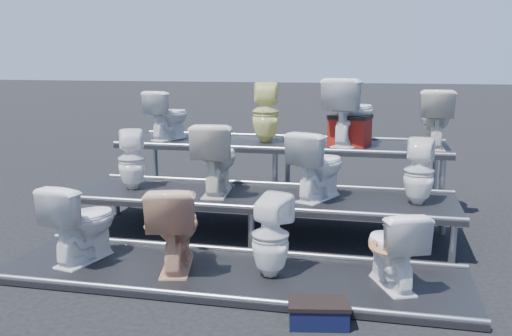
% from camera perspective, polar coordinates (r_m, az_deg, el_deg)
% --- Properties ---
extents(ground, '(80.00, 80.00, 0.00)m').
position_cam_1_polar(ground, '(6.42, 0.51, -6.76)').
color(ground, black).
rests_on(ground, ground).
extents(tier_front, '(4.20, 1.20, 0.06)m').
position_cam_1_polar(tier_front, '(5.22, -2.54, -10.68)').
color(tier_front, black).
rests_on(tier_front, ground).
extents(tier_mid, '(4.20, 1.20, 0.46)m').
position_cam_1_polar(tier_mid, '(6.35, 0.52, -4.78)').
color(tier_mid, black).
rests_on(tier_mid, ground).
extents(tier_back, '(4.20, 1.20, 0.86)m').
position_cam_1_polar(tier_back, '(7.55, 2.59, -0.70)').
color(tier_back, black).
rests_on(tier_back, ground).
extents(toilet_0, '(0.57, 0.82, 0.76)m').
position_cam_1_polar(toilet_0, '(5.62, -16.99, -5.17)').
color(toilet_0, white).
rests_on(toilet_0, tier_front).
extents(toilet_1, '(0.61, 0.85, 0.79)m').
position_cam_1_polar(toilet_1, '(5.24, -8.12, -5.81)').
color(toilet_1, tan).
rests_on(toilet_1, tier_front).
extents(toilet_2, '(0.41, 0.42, 0.73)m').
position_cam_1_polar(toilet_2, '(5.01, 1.47, -6.80)').
color(toilet_2, white).
rests_on(toilet_2, tier_front).
extents(toilet_3, '(0.61, 0.76, 0.68)m').
position_cam_1_polar(toilet_3, '(4.93, 13.52, -7.74)').
color(toilet_3, white).
rests_on(toilet_3, tier_front).
extents(toilet_4, '(0.41, 0.41, 0.69)m').
position_cam_1_polar(toilet_4, '(6.71, -12.33, 0.83)').
color(toilet_4, white).
rests_on(toilet_4, tier_mid).
extents(toilet_5, '(0.53, 0.83, 0.80)m').
position_cam_1_polar(toilet_5, '(6.34, -4.03, 1.01)').
color(toilet_5, silver).
rests_on(toilet_5, tier_mid).
extents(toilet_6, '(0.67, 0.83, 0.74)m').
position_cam_1_polar(toilet_6, '(6.12, 6.24, 0.31)').
color(toilet_6, white).
rests_on(toilet_6, tier_mid).
extents(toilet_7, '(0.34, 0.35, 0.69)m').
position_cam_1_polar(toilet_7, '(6.10, 15.99, -0.35)').
color(toilet_7, white).
rests_on(toilet_7, tier_mid).
extents(toilet_8, '(0.56, 0.73, 0.66)m').
position_cam_1_polar(toilet_8, '(7.86, -8.78, 5.26)').
color(toilet_8, white).
rests_on(toilet_8, tier_back).
extents(toilet_9, '(0.41, 0.42, 0.79)m').
position_cam_1_polar(toilet_9, '(7.47, 0.99, 5.57)').
color(toilet_9, '#F0EE90').
rests_on(toilet_9, tier_back).
extents(toilet_10, '(0.74, 0.95, 0.85)m').
position_cam_1_polar(toilet_10, '(7.32, 9.50, 5.58)').
color(toilet_10, white).
rests_on(toilet_10, tier_back).
extents(toilet_11, '(0.42, 0.72, 0.73)m').
position_cam_1_polar(toilet_11, '(7.34, 17.48, 4.74)').
color(toilet_11, silver).
rests_on(toilet_11, tier_back).
extents(red_crate, '(0.55, 0.48, 0.34)m').
position_cam_1_polar(red_crate, '(7.33, 9.35, 3.57)').
color(red_crate, maroon).
rests_on(red_crate, tier_back).
extents(step_stool, '(0.47, 0.33, 0.16)m').
position_cam_1_polar(step_stool, '(4.39, 6.27, -14.40)').
color(step_stool, black).
rests_on(step_stool, ground).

